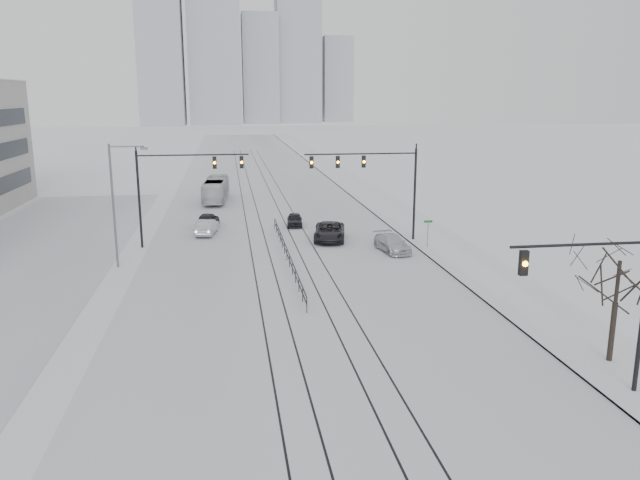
{
  "coord_description": "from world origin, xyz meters",
  "views": [
    {
      "loc": [
        -4.3,
        -15.99,
        12.29
      ],
      "look_at": [
        1.5,
        22.84,
        3.2
      ],
      "focal_mm": 35.0,
      "sensor_mm": 36.0,
      "label": 1
    }
  ],
  "objects_px": {
    "sedan_nb_right": "(392,244)",
    "sedan_nb_far": "(295,220)",
    "box_truck": "(216,190)",
    "sedan_sb_inner": "(208,220)",
    "sedan_sb_outer": "(207,227)",
    "sedan_nb_front": "(330,232)",
    "traffic_mast_near": "(610,293)",
    "bare_tree": "(619,272)"
  },
  "relations": [
    {
      "from": "sedan_nb_far",
      "to": "sedan_nb_right",
      "type": "bearing_deg",
      "value": -53.8
    },
    {
      "from": "sedan_sb_inner",
      "to": "sedan_nb_far",
      "type": "distance_m",
      "value": 8.33
    },
    {
      "from": "traffic_mast_near",
      "to": "box_truck",
      "type": "xyz_separation_m",
      "value": [
        -16.49,
        52.53,
        -3.15
      ]
    },
    {
      "from": "traffic_mast_near",
      "to": "sedan_sb_outer",
      "type": "distance_m",
      "value": 38.43
    },
    {
      "from": "sedan_nb_right",
      "to": "sedan_nb_far",
      "type": "bearing_deg",
      "value": 112.47
    },
    {
      "from": "traffic_mast_near",
      "to": "box_truck",
      "type": "relative_size",
      "value": 0.69
    },
    {
      "from": "box_truck",
      "to": "sedan_sb_inner",
      "type": "bearing_deg",
      "value": 92.15
    },
    {
      "from": "sedan_sb_inner",
      "to": "sedan_nb_far",
      "type": "bearing_deg",
      "value": -173.81
    },
    {
      "from": "traffic_mast_near",
      "to": "sedan_nb_right",
      "type": "relative_size",
      "value": 1.52
    },
    {
      "from": "sedan_sb_inner",
      "to": "sedan_nb_right",
      "type": "bearing_deg",
      "value": 152.01
    },
    {
      "from": "traffic_mast_near",
      "to": "sedan_nb_far",
      "type": "relative_size",
      "value": 1.95
    },
    {
      "from": "sedan_nb_right",
      "to": "sedan_nb_far",
      "type": "relative_size",
      "value": 1.28
    },
    {
      "from": "sedan_nb_front",
      "to": "sedan_nb_right",
      "type": "xyz_separation_m",
      "value": [
        4.35,
        -4.72,
        -0.1
      ]
    },
    {
      "from": "sedan_sb_outer",
      "to": "sedan_nb_right",
      "type": "relative_size",
      "value": 0.94
    },
    {
      "from": "traffic_mast_near",
      "to": "sedan_nb_right",
      "type": "bearing_deg",
      "value": 94.72
    },
    {
      "from": "sedan_sb_outer",
      "to": "sedan_nb_far",
      "type": "relative_size",
      "value": 1.21
    },
    {
      "from": "sedan_sb_inner",
      "to": "sedan_sb_outer",
      "type": "height_order",
      "value": "sedan_sb_outer"
    },
    {
      "from": "sedan_sb_inner",
      "to": "traffic_mast_near",
      "type": "bearing_deg",
      "value": 125.14
    },
    {
      "from": "traffic_mast_near",
      "to": "sedan_nb_front",
      "type": "relative_size",
      "value": 1.26
    },
    {
      "from": "traffic_mast_near",
      "to": "box_truck",
      "type": "bearing_deg",
      "value": 107.43
    },
    {
      "from": "sedan_sb_outer",
      "to": "box_truck",
      "type": "distance_m",
      "value": 18.35
    },
    {
      "from": "sedan_nb_right",
      "to": "sedan_nb_far",
      "type": "height_order",
      "value": "sedan_nb_right"
    },
    {
      "from": "sedan_nb_far",
      "to": "traffic_mast_near",
      "type": "bearing_deg",
      "value": -70.92
    },
    {
      "from": "sedan_sb_inner",
      "to": "sedan_nb_front",
      "type": "distance_m",
      "value": 12.87
    },
    {
      "from": "box_truck",
      "to": "bare_tree",
      "type": "bearing_deg",
      "value": 115.34
    },
    {
      "from": "sedan_nb_front",
      "to": "box_truck",
      "type": "height_order",
      "value": "box_truck"
    },
    {
      "from": "bare_tree",
      "to": "box_truck",
      "type": "xyz_separation_m",
      "value": [
        -18.9,
        49.52,
        -3.08
      ]
    },
    {
      "from": "sedan_sb_inner",
      "to": "box_truck",
      "type": "relative_size",
      "value": 0.41
    },
    {
      "from": "sedan_nb_front",
      "to": "sedan_nb_far",
      "type": "bearing_deg",
      "value": 120.5
    },
    {
      "from": "sedan_sb_outer",
      "to": "sedan_nb_far",
      "type": "distance_m",
      "value": 8.72
    },
    {
      "from": "box_truck",
      "to": "sedan_nb_right",
      "type": "bearing_deg",
      "value": 122.49
    },
    {
      "from": "traffic_mast_near",
      "to": "sedan_nb_far",
      "type": "bearing_deg",
      "value": 103.42
    },
    {
      "from": "traffic_mast_near",
      "to": "sedan_nb_right",
      "type": "xyz_separation_m",
      "value": [
        -2.11,
        25.51,
        -3.89
      ]
    },
    {
      "from": "sedan_nb_far",
      "to": "box_truck",
      "type": "xyz_separation_m",
      "value": [
        -7.7,
        15.69,
        0.8
      ]
    },
    {
      "from": "sedan_sb_outer",
      "to": "sedan_sb_inner",
      "type": "bearing_deg",
      "value": -81.17
    },
    {
      "from": "sedan_sb_inner",
      "to": "sedan_sb_outer",
      "type": "relative_size",
      "value": 0.96
    },
    {
      "from": "bare_tree",
      "to": "sedan_nb_front",
      "type": "relative_size",
      "value": 1.1
    },
    {
      "from": "bare_tree",
      "to": "sedan_nb_far",
      "type": "height_order",
      "value": "bare_tree"
    },
    {
      "from": "sedan_sb_outer",
      "to": "sedan_nb_right",
      "type": "distance_m",
      "value": 17.33
    },
    {
      "from": "bare_tree",
      "to": "box_truck",
      "type": "height_order",
      "value": "bare_tree"
    },
    {
      "from": "bare_tree",
      "to": "sedan_sb_inner",
      "type": "distance_m",
      "value": 39.8
    },
    {
      "from": "bare_tree",
      "to": "sedan_nb_right",
      "type": "height_order",
      "value": "bare_tree"
    }
  ]
}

